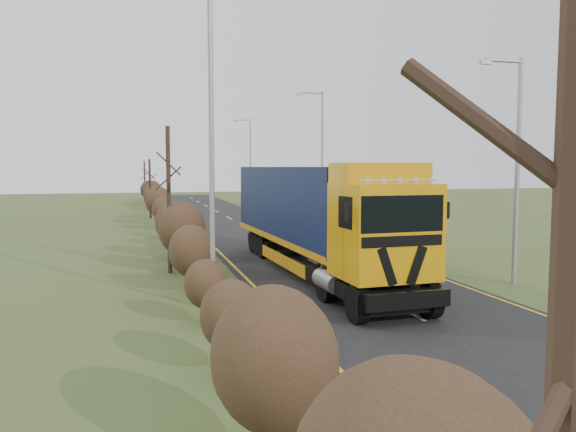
% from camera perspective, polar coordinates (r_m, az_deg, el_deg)
% --- Properties ---
extents(ground, '(160.00, 160.00, 0.00)m').
position_cam_1_polar(ground, '(21.50, 6.52, -6.81)').
color(ground, '#434E21').
rests_on(ground, ground).
extents(road, '(8.00, 120.00, 0.02)m').
position_cam_1_polar(road, '(30.86, -0.45, -3.16)').
color(road, black).
rests_on(road, ground).
extents(layby, '(6.00, 18.00, 0.02)m').
position_cam_1_polar(layby, '(42.28, 4.55, -0.96)').
color(layby, '#2F2D2A').
rests_on(layby, ground).
extents(lane_markings, '(7.52, 116.00, 0.01)m').
position_cam_1_polar(lane_markings, '(30.56, -0.30, -3.20)').
color(lane_markings, gold).
rests_on(lane_markings, road).
extents(hedgerow, '(2.24, 102.04, 6.05)m').
position_cam_1_polar(hedgerow, '(27.61, -11.41, -0.86)').
color(hedgerow, '#322216').
rests_on(hedgerow, ground).
extents(lorry, '(3.17, 16.28, 4.51)m').
position_cam_1_polar(lorry, '(22.88, 2.69, 0.41)').
color(lorry, black).
rests_on(lorry, ground).
extents(car_red_hatchback, '(2.68, 3.82, 1.21)m').
position_cam_1_polar(car_red_hatchback, '(38.76, 4.53, -0.62)').
color(car_red_hatchback, maroon).
rests_on(car_red_hatchback, ground).
extents(car_blue_sedan, '(2.10, 4.00, 1.25)m').
position_cam_1_polar(car_blue_sedan, '(48.76, 4.02, 0.56)').
color(car_blue_sedan, '#0D0B3D').
rests_on(car_blue_sedan, ground).
extents(streetlight_near, '(1.78, 0.18, 8.34)m').
position_cam_1_polar(streetlight_near, '(22.38, 22.10, 5.10)').
color(streetlight_near, '#929497').
rests_on(streetlight_near, ground).
extents(streetlight_mid, '(2.12, 0.20, 10.00)m').
position_cam_1_polar(streetlight_mid, '(42.20, 3.32, 6.56)').
color(streetlight_mid, '#929497').
rests_on(streetlight_mid, ground).
extents(streetlight_far, '(2.15, 0.20, 10.14)m').
position_cam_1_polar(streetlight_far, '(67.83, -3.95, 6.03)').
color(streetlight_far, '#929497').
rests_on(streetlight_far, ground).
extents(left_pole, '(0.16, 0.16, 9.96)m').
position_cam_1_polar(left_pole, '(17.11, -7.78, 6.93)').
color(left_pole, '#929497').
rests_on(left_pole, ground).
extents(speed_sign, '(0.73, 0.10, 2.63)m').
position_cam_1_polar(speed_sign, '(36.72, 4.20, 1.06)').
color(speed_sign, '#929497').
rests_on(speed_sign, ground).
extents(warning_board, '(0.70, 0.11, 1.83)m').
position_cam_1_polar(warning_board, '(43.69, 2.14, 0.69)').
color(warning_board, '#929497').
rests_on(warning_board, ground).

